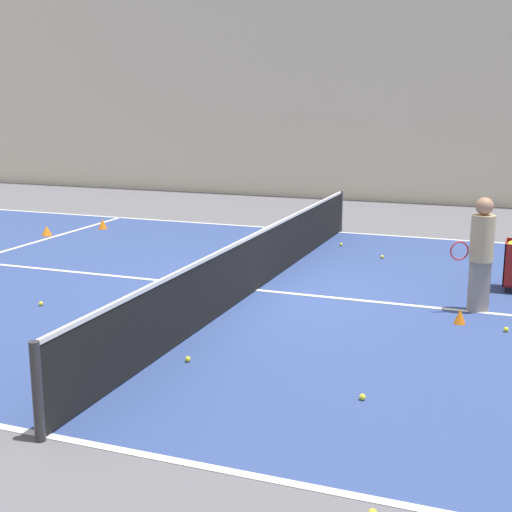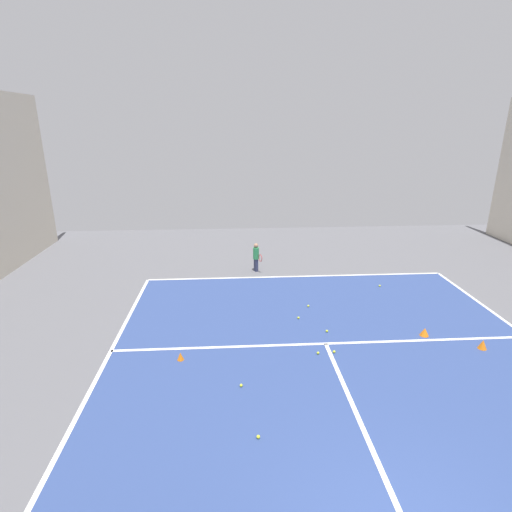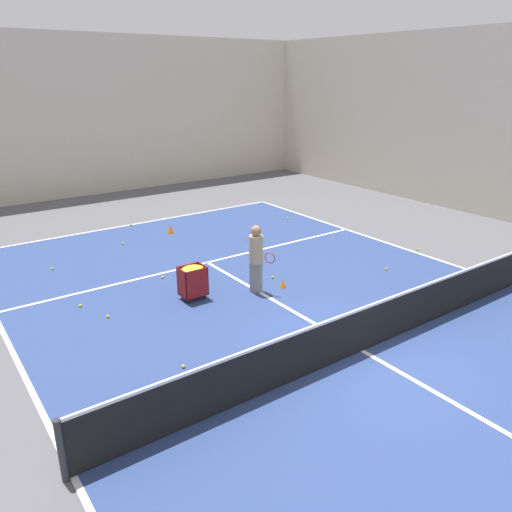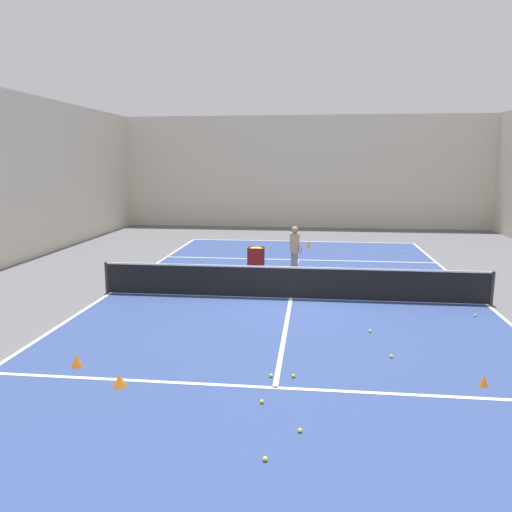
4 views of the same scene
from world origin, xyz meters
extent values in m
plane|color=#5B5B60|center=(0.00, 0.00, 0.00)|extent=(36.77, 36.77, 0.00)
cube|color=navy|center=(0.00, 0.00, 0.00)|extent=(11.16, 21.78, 0.00)
cube|color=white|center=(-5.58, 0.00, 0.01)|extent=(0.10, 21.78, 0.00)
cube|color=white|center=(5.58, 0.00, 0.01)|extent=(0.10, 21.78, 0.00)
cube|color=white|center=(0.00, 0.00, 0.01)|extent=(0.10, 11.98, 0.00)
cube|color=beige|center=(-11.15, 0.00, 3.37)|extent=(0.15, 33.07, 6.74)
cylinder|color=#2D2D33|center=(-5.68, 0.00, 0.49)|extent=(0.10, 0.10, 0.97)
cylinder|color=#2D2D33|center=(5.68, 0.00, 0.49)|extent=(0.10, 0.10, 0.97)
cube|color=black|center=(0.00, 0.00, 0.47)|extent=(11.26, 0.03, 0.90)
cube|color=white|center=(0.00, 0.00, 0.95)|extent=(11.26, 0.04, 0.05)
cube|color=gray|center=(-0.04, 3.52, 0.39)|extent=(0.27, 0.32, 0.77)
cylinder|color=tan|center=(-0.04, 3.52, 1.12)|extent=(0.46, 0.46, 0.69)
sphere|color=#A87A5B|center=(-0.04, 3.52, 1.59)|extent=(0.26, 0.26, 0.26)
torus|color=#B22D2D|center=(0.16, 3.22, 0.94)|extent=(0.14, 0.27, 0.28)
cube|color=maroon|center=(-1.51, 3.83, 0.47)|extent=(0.60, 0.02, 0.70)
cylinder|color=black|center=(-1.73, 3.89, 0.06)|extent=(0.05, 0.05, 0.12)
cylinder|color=black|center=(-1.30, 3.89, 0.06)|extent=(0.05, 0.05, 0.12)
cone|color=orange|center=(-3.98, -5.49, 0.13)|extent=(0.22, 0.22, 0.25)
cone|color=orange|center=(-2.80, -6.24, 0.12)|extent=(0.24, 0.24, 0.23)
cone|color=orange|center=(0.66, 3.33, 0.11)|extent=(0.17, 0.17, 0.21)
sphere|color=yellow|center=(3.72, 2.60, 0.04)|extent=(0.07, 0.07, 0.07)
sphere|color=yellow|center=(-4.03, 0.44, 0.04)|extent=(0.07, 0.07, 0.07)
sphere|color=yellow|center=(0.82, 3.95, 0.04)|extent=(0.07, 0.07, 0.07)
sphere|color=yellow|center=(2.02, -2.77, 0.04)|extent=(0.07, 0.07, 0.07)
sphere|color=yellow|center=(3.37, 0.39, 0.04)|extent=(0.07, 0.07, 0.07)
sphere|color=yellow|center=(-3.13, 1.50, 0.04)|extent=(0.07, 0.07, 0.07)
camera|label=1|loc=(10.67, 4.02, 3.11)|focal=50.00mm
camera|label=2|loc=(2.44, 3.16, 5.54)|focal=28.00mm
camera|label=3|loc=(-6.66, -5.72, 5.10)|focal=35.00mm
camera|label=4|loc=(0.63, -14.33, 4.00)|focal=35.00mm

